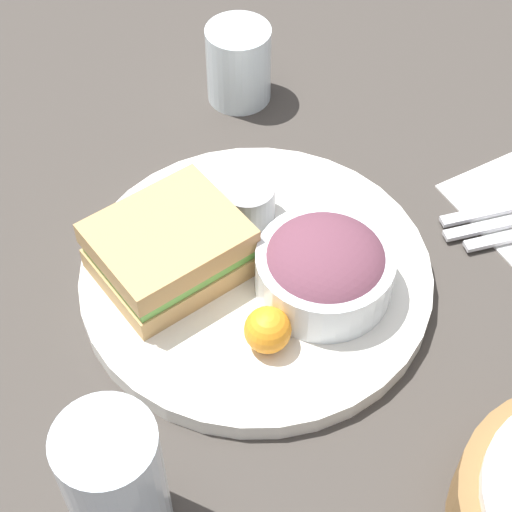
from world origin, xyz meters
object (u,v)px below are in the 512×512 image
Objects in this scene: sandwich at (169,249)px; drink_glass at (116,484)px; salad_bowl at (325,268)px; water_glass at (239,64)px; dressing_cup at (248,202)px; plate at (256,276)px.

drink_glass reaches higher than sandwich.
sandwich is 0.24m from drink_glass.
salad_bowl is 1.38× the size of water_glass.
salad_bowl is 0.30m from water_glass.
drink_glass reaches higher than salad_bowl.
drink_glass reaches higher than water_glass.
salad_bowl reaches higher than sandwich.
water_glass is (-0.09, -0.18, 0.00)m from dressing_cup.
sandwich is 1.14× the size of salad_bowl.
sandwich is 1.56× the size of water_glass.
dressing_cup is at bearing -136.17° from drink_glass.
water_glass is at bearing -131.55° from sandwich.
dressing_cup is 0.58× the size of water_glass.
water_glass is (-0.32, -0.40, -0.02)m from drink_glass.
dressing_cup is at bearing -81.44° from salad_bowl.
plate is 2.41× the size of drink_glass.
plate is 6.24× the size of dressing_cup.
water_glass is at bearing -115.99° from dressing_cup.
sandwich is at bearing -124.38° from drink_glass.
dressing_cup is 0.32m from drink_glass.
plate is 0.09m from sandwich.
salad_bowl is 2.35× the size of dressing_cup.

